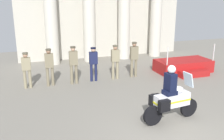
{
  "coord_description": "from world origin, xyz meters",
  "views": [
    {
      "loc": [
        -3.94,
        -5.82,
        3.99
      ],
      "look_at": [
        -0.85,
        3.23,
        1.21
      ],
      "focal_mm": 41.42,
      "sensor_mm": 36.0,
      "label": 1
    }
  ],
  "objects_px": {
    "officer_in_row_2": "(73,62)",
    "officer_in_row_5": "(134,57)",
    "motorcycle_with_rider": "(170,98)",
    "officer_in_row_3": "(93,61)",
    "reviewing_stand": "(184,66)",
    "officer_in_row_0": "(26,67)",
    "officer_in_row_4": "(115,59)",
    "officer_in_row_1": "(49,64)"
  },
  "relations": [
    {
      "from": "reviewing_stand",
      "to": "motorcycle_with_rider",
      "type": "distance_m",
      "value": 6.01
    },
    {
      "from": "officer_in_row_2",
      "to": "officer_in_row_3",
      "type": "xyz_separation_m",
      "value": [
        0.97,
        0.1,
        -0.08
      ]
    },
    {
      "from": "officer_in_row_0",
      "to": "officer_in_row_5",
      "type": "height_order",
      "value": "officer_in_row_5"
    },
    {
      "from": "officer_in_row_0",
      "to": "officer_in_row_1",
      "type": "distance_m",
      "value": 0.99
    },
    {
      "from": "officer_in_row_0",
      "to": "officer_in_row_4",
      "type": "distance_m",
      "value": 4.1
    },
    {
      "from": "officer_in_row_4",
      "to": "motorcycle_with_rider",
      "type": "xyz_separation_m",
      "value": [
        0.2,
        -4.74,
        -0.2
      ]
    },
    {
      "from": "reviewing_stand",
      "to": "officer_in_row_4",
      "type": "bearing_deg",
      "value": 179.58
    },
    {
      "from": "officer_in_row_2",
      "to": "officer_in_row_4",
      "type": "bearing_deg",
      "value": -175.35
    },
    {
      "from": "reviewing_stand",
      "to": "officer_in_row_1",
      "type": "relative_size",
      "value": 1.71
    },
    {
      "from": "officer_in_row_5",
      "to": "reviewing_stand",
      "type": "bearing_deg",
      "value": -178.34
    },
    {
      "from": "officer_in_row_0",
      "to": "officer_in_row_5",
      "type": "bearing_deg",
      "value": -176.49
    },
    {
      "from": "officer_in_row_1",
      "to": "officer_in_row_5",
      "type": "height_order",
      "value": "officer_in_row_5"
    },
    {
      "from": "officer_in_row_5",
      "to": "motorcycle_with_rider",
      "type": "height_order",
      "value": "motorcycle_with_rider"
    },
    {
      "from": "reviewing_stand",
      "to": "officer_in_row_5",
      "type": "bearing_deg",
      "value": 178.41
    },
    {
      "from": "officer_in_row_1",
      "to": "motorcycle_with_rider",
      "type": "bearing_deg",
      "value": 128.11
    },
    {
      "from": "reviewing_stand",
      "to": "officer_in_row_2",
      "type": "relative_size",
      "value": 1.66
    },
    {
      "from": "officer_in_row_1",
      "to": "officer_in_row_4",
      "type": "distance_m",
      "value": 3.12
    },
    {
      "from": "officer_in_row_3",
      "to": "officer_in_row_5",
      "type": "distance_m",
      "value": 2.09
    },
    {
      "from": "officer_in_row_0",
      "to": "officer_in_row_2",
      "type": "relative_size",
      "value": 0.91
    },
    {
      "from": "officer_in_row_4",
      "to": "officer_in_row_1",
      "type": "bearing_deg",
      "value": 2.7
    },
    {
      "from": "reviewing_stand",
      "to": "officer_in_row_2",
      "type": "bearing_deg",
      "value": -179.79
    },
    {
      "from": "officer_in_row_3",
      "to": "motorcycle_with_rider",
      "type": "bearing_deg",
      "value": 108.25
    },
    {
      "from": "officer_in_row_3",
      "to": "officer_in_row_0",
      "type": "bearing_deg",
      "value": 3.6
    },
    {
      "from": "officer_in_row_1",
      "to": "motorcycle_with_rider",
      "type": "xyz_separation_m",
      "value": [
        3.32,
        -4.77,
        -0.22
      ]
    },
    {
      "from": "reviewing_stand",
      "to": "officer_in_row_0",
      "type": "height_order",
      "value": "officer_in_row_0"
    },
    {
      "from": "officer_in_row_2",
      "to": "officer_in_row_5",
      "type": "xyz_separation_m",
      "value": [
        3.06,
        0.1,
        0.0
      ]
    },
    {
      "from": "motorcycle_with_rider",
      "to": "reviewing_stand",
      "type": "bearing_deg",
      "value": 45.81
    },
    {
      "from": "officer_in_row_5",
      "to": "motorcycle_with_rider",
      "type": "xyz_separation_m",
      "value": [
        -0.81,
        -4.79,
        -0.25
      ]
    },
    {
      "from": "reviewing_stand",
      "to": "officer_in_row_5",
      "type": "relative_size",
      "value": 1.66
    },
    {
      "from": "officer_in_row_2",
      "to": "officer_in_row_4",
      "type": "distance_m",
      "value": 2.05
    },
    {
      "from": "motorcycle_with_rider",
      "to": "officer_in_row_2",
      "type": "bearing_deg",
      "value": 109.62
    },
    {
      "from": "reviewing_stand",
      "to": "motorcycle_with_rider",
      "type": "xyz_separation_m",
      "value": [
        -3.71,
        -4.71,
        0.49
      ]
    },
    {
      "from": "reviewing_stand",
      "to": "officer_in_row_4",
      "type": "xyz_separation_m",
      "value": [
        -3.91,
        0.03,
        0.69
      ]
    },
    {
      "from": "officer_in_row_4",
      "to": "officer_in_row_0",
      "type": "bearing_deg",
      "value": 2.86
    },
    {
      "from": "reviewing_stand",
      "to": "officer_in_row_0",
      "type": "relative_size",
      "value": 1.82
    },
    {
      "from": "officer_in_row_1",
      "to": "officer_in_row_5",
      "type": "bearing_deg",
      "value": -176.45
    },
    {
      "from": "officer_in_row_2",
      "to": "motorcycle_with_rider",
      "type": "bearing_deg",
      "value": 118.86
    },
    {
      "from": "officer_in_row_3",
      "to": "officer_in_row_5",
      "type": "relative_size",
      "value": 0.93
    },
    {
      "from": "officer_in_row_2",
      "to": "officer_in_row_1",
      "type": "bearing_deg",
      "value": -1.0
    },
    {
      "from": "reviewing_stand",
      "to": "officer_in_row_3",
      "type": "xyz_separation_m",
      "value": [
        -4.99,
        0.08,
        0.66
      ]
    },
    {
      "from": "officer_in_row_3",
      "to": "motorcycle_with_rider",
      "type": "relative_size",
      "value": 0.78
    },
    {
      "from": "officer_in_row_2",
      "to": "officer_in_row_3",
      "type": "bearing_deg",
      "value": -171.02
    }
  ]
}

